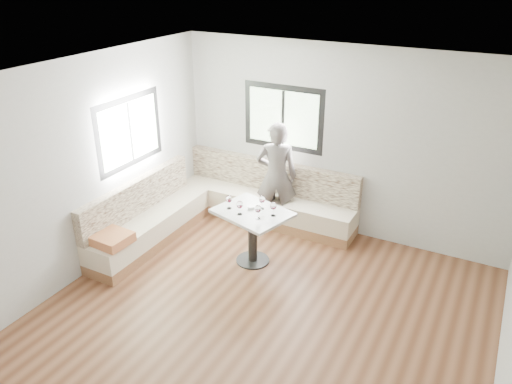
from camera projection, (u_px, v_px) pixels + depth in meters
room at (256, 209)px, 5.29m from camera, size 5.01×5.01×2.81m
banquette at (216, 210)px, 7.62m from camera, size 2.90×2.80×0.95m
table at (253, 224)px, 6.69m from camera, size 1.11×0.96×0.78m
person at (276, 176)px, 7.50m from camera, size 0.72×0.60×1.69m
olive_ramekin at (251, 207)px, 6.67m from camera, size 0.09×0.09×0.04m
wine_glass_a at (229, 199)px, 6.63m from camera, size 0.09×0.09×0.19m
wine_glass_b at (240, 205)px, 6.48m from camera, size 0.09×0.09×0.19m
wine_glass_c at (258, 209)px, 6.36m from camera, size 0.09×0.09×0.19m
wine_glass_d at (262, 200)px, 6.62m from camera, size 0.09×0.09×0.19m
wine_glass_e at (273, 206)px, 6.44m from camera, size 0.09×0.09×0.19m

